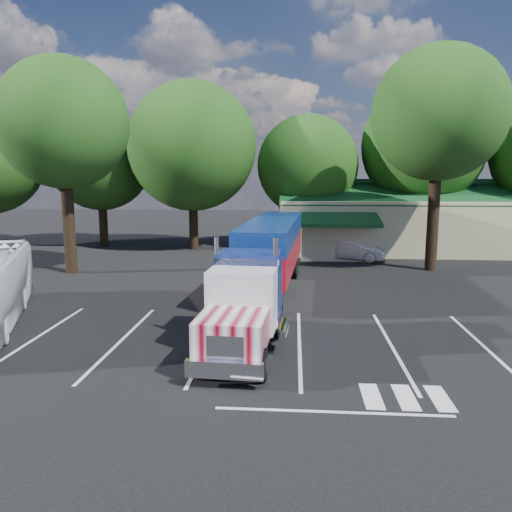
# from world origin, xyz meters

# --- Properties ---
(ground) EXTENTS (120.00, 120.00, 0.00)m
(ground) POSITION_xyz_m (0.00, 0.00, 0.00)
(ground) COLOR black
(ground) RESTS_ON ground
(event_hall) EXTENTS (24.20, 14.12, 5.55)m
(event_hall) POSITION_xyz_m (13.74, 17.81, 2.21)
(event_hall) COLOR #BAB28A
(event_hall) RESTS_ON ground
(tree_row_b) EXTENTS (8.40, 8.40, 11.35)m
(tree_row_b) POSITION_xyz_m (-13.00, 17.80, 7.13)
(tree_row_b) COLOR black
(tree_row_b) RESTS_ON ground
(tree_row_c) EXTENTS (10.00, 10.00, 13.05)m
(tree_row_c) POSITION_xyz_m (-5.00, 16.20, 8.04)
(tree_row_c) COLOR black
(tree_row_c) RESTS_ON ground
(tree_row_d) EXTENTS (8.00, 8.00, 10.60)m
(tree_row_d) POSITION_xyz_m (4.00, 17.50, 6.58)
(tree_row_d) COLOR black
(tree_row_d) RESTS_ON ground
(tree_row_e) EXTENTS (9.60, 9.60, 12.90)m
(tree_row_e) POSITION_xyz_m (13.00, 18.00, 8.09)
(tree_row_e) COLOR black
(tree_row_e) RESTS_ON ground
(tree_near_left) EXTENTS (7.60, 7.60, 12.65)m
(tree_near_left) POSITION_xyz_m (-10.50, 6.00, 8.81)
(tree_near_left) COLOR black
(tree_near_left) RESTS_ON ground
(tree_near_right) EXTENTS (8.00, 8.00, 13.50)m
(tree_near_right) POSITION_xyz_m (11.50, 8.50, 9.46)
(tree_near_right) COLOR black
(tree_near_right) RESTS_ON ground
(semi_truck) EXTENTS (3.63, 18.25, 3.80)m
(semi_truck) POSITION_xyz_m (1.73, -0.04, 2.15)
(semi_truck) COLOR black
(semi_truck) RESTS_ON ground
(woman) EXTENTS (0.48, 0.66, 1.70)m
(woman) POSITION_xyz_m (1.60, -5.69, 0.85)
(woman) COLOR black
(woman) RESTS_ON ground
(bicycle) EXTENTS (0.87, 1.71, 0.86)m
(bicycle) POSITION_xyz_m (1.80, 1.00, 0.43)
(bicycle) COLOR black
(bicycle) RESTS_ON ground
(silver_sedan) EXTENTS (4.64, 2.37, 1.46)m
(silver_sedan) POSITION_xyz_m (6.96, 11.59, 0.73)
(silver_sedan) COLOR #B3B5BC
(silver_sedan) RESTS_ON ground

